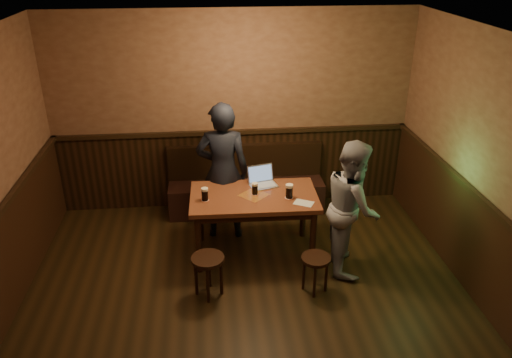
{
  "coord_description": "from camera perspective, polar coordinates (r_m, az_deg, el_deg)",
  "views": [
    {
      "loc": [
        -0.36,
        -3.65,
        3.57
      ],
      "look_at": [
        0.17,
        1.52,
        1.07
      ],
      "focal_mm": 35.0,
      "sensor_mm": 36.0,
      "label": 1
    }
  ],
  "objects": [
    {
      "name": "pint_right",
      "position": [
        5.88,
        3.82,
        -1.4
      ],
      "size": [
        0.11,
        0.11,
        0.18
      ],
      "color": "#9E3213",
      "rests_on": "pub_table"
    },
    {
      "name": "stool_left",
      "position": [
        5.51,
        -5.51,
        -9.74
      ],
      "size": [
        0.39,
        0.39,
        0.49
      ],
      "rotation": [
        0.0,
        0.0,
        -0.08
      ],
      "color": "black",
      "rests_on": "ground"
    },
    {
      "name": "person_suit",
      "position": [
        6.34,
        -3.81,
        0.83
      ],
      "size": [
        0.7,
        0.49,
        1.83
      ],
      "primitive_type": "imported",
      "rotation": [
        0.0,
        0.0,
        3.05
      ],
      "color": "black",
      "rests_on": "ground"
    },
    {
      "name": "pint_left",
      "position": [
        5.84,
        -5.88,
        -1.74
      ],
      "size": [
        0.1,
        0.1,
        0.16
      ],
      "color": "#9E3213",
      "rests_on": "pub_table"
    },
    {
      "name": "pub_table",
      "position": [
        6.02,
        -0.25,
        -2.76
      ],
      "size": [
        1.54,
        0.9,
        0.82
      ],
      "rotation": [
        0.0,
        0.0,
        -0.02
      ],
      "color": "brown",
      "rests_on": "ground"
    },
    {
      "name": "bench",
      "position": [
        7.2,
        -1.13,
        -1.26
      ],
      "size": [
        2.2,
        0.5,
        0.95
      ],
      "color": "black",
      "rests_on": "ground"
    },
    {
      "name": "laptop",
      "position": [
        6.2,
        0.7,
        -0.12
      ],
      "size": [
        0.39,
        0.34,
        0.23
      ],
      "rotation": [
        0.0,
        0.0,
        0.25
      ],
      "color": "silver",
      "rests_on": "pub_table"
    },
    {
      "name": "pint_mid",
      "position": [
        5.96,
        -0.13,
        -1.11
      ],
      "size": [
        0.1,
        0.1,
        0.15
      ],
      "color": "#9E3213",
      "rests_on": "pub_table"
    },
    {
      "name": "person_grey",
      "position": [
        5.85,
        10.94,
        -3.11
      ],
      "size": [
        0.7,
        0.85,
        1.61
      ],
      "primitive_type": "imported",
      "rotation": [
        0.0,
        0.0,
        1.44
      ],
      "color": "gray",
      "rests_on": "ground"
    },
    {
      "name": "menu",
      "position": [
        5.82,
        5.47,
        -2.74
      ],
      "size": [
        0.26,
        0.24,
        0.0
      ],
      "primitive_type": "cube",
      "rotation": [
        0.0,
        0.0,
        -0.49
      ],
      "color": "silver",
      "rests_on": "pub_table"
    },
    {
      "name": "stool_right",
      "position": [
        5.6,
        6.83,
        -9.6
      ],
      "size": [
        0.39,
        0.39,
        0.44
      ],
      "rotation": [
        0.0,
        0.0,
        -0.24
      ],
      "color": "black",
      "rests_on": "ground"
    },
    {
      "name": "room",
      "position": [
        4.55,
        -0.5,
        -5.73
      ],
      "size": [
        5.04,
        6.04,
        2.84
      ],
      "color": "black",
      "rests_on": "ground"
    }
  ]
}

